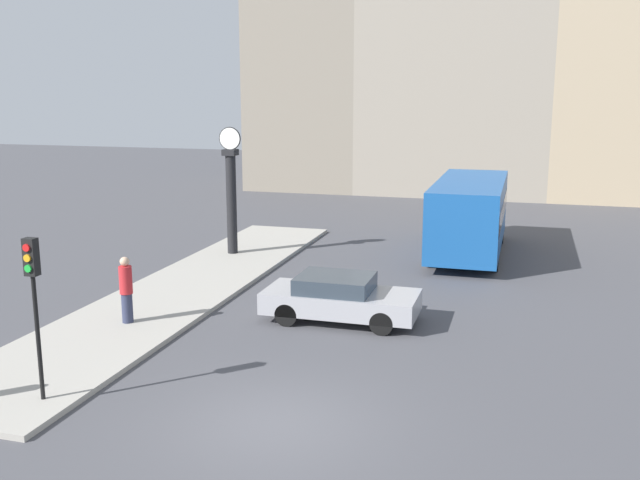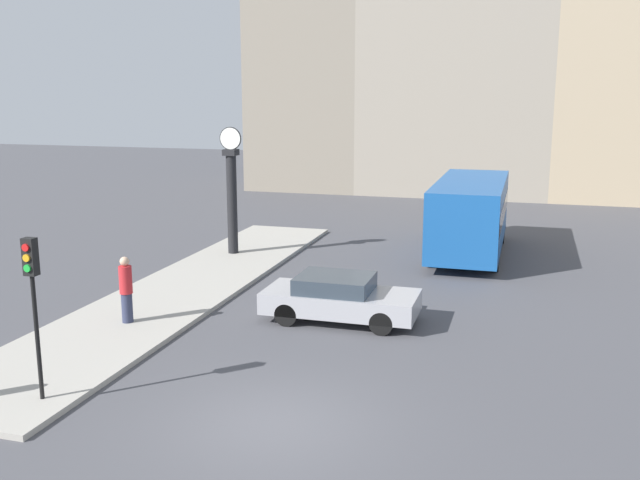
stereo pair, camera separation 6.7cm
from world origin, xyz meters
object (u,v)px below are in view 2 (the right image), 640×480
at_px(traffic_light_near, 33,284).
at_px(pedestrian_red_top, 126,289).
at_px(sedan_car, 339,298).
at_px(bus_distant, 470,213).
at_px(street_clock, 232,194).

xyz_separation_m(traffic_light_near, pedestrian_red_top, (-0.96, 4.89, -1.51)).
bearing_deg(pedestrian_red_top, traffic_light_near, -78.88).
relative_size(sedan_car, traffic_light_near, 1.27).
distance_m(bus_distant, traffic_light_near, 18.05).
height_order(traffic_light_near, street_clock, street_clock).
bearing_deg(traffic_light_near, pedestrian_red_top, 101.12).
relative_size(bus_distant, street_clock, 1.63).
bearing_deg(street_clock, sedan_car, -47.33).
bearing_deg(sedan_car, street_clock, 132.67).
bearing_deg(traffic_light_near, street_clock, 96.55).
height_order(traffic_light_near, pedestrian_red_top, traffic_light_near).
relative_size(sedan_car, bus_distant, 0.54).
xyz_separation_m(street_clock, pedestrian_red_top, (0.60, -8.69, -1.38)).
relative_size(bus_distant, pedestrian_red_top, 4.32).
xyz_separation_m(traffic_light_near, street_clock, (-1.56, 13.58, -0.13)).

